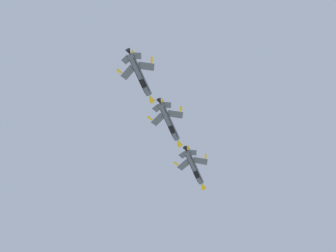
{
  "coord_description": "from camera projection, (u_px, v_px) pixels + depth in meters",
  "views": [
    {
      "loc": [
        0.91,
        -5.84,
        1.74
      ],
      "look_at": [
        -12.45,
        49.87,
        110.49
      ],
      "focal_mm": 47.0,
      "sensor_mm": 36.0,
      "label": 1
    }
  ],
  "objects": [
    {
      "name": "fighter_jet_left_wing",
      "position": [
        169.0,
        123.0,
        123.04
      ],
      "size": [
        10.48,
        15.93,
        4.39
      ],
      "rotation": [
        0.0,
        0.13,
        6.13
      ],
      "color": "#4C5666"
    },
    {
      "name": "fighter_jet_right_wing",
      "position": [
        140.0,
        76.0,
        114.72
      ],
      "size": [
        10.48,
        15.93,
        4.39
      ],
      "rotation": [
        0.0,
        0.13,
        6.13
      ],
      "color": "#4C5666"
    },
    {
      "name": "fighter_jet_lead",
      "position": [
        194.0,
        168.0,
        131.13
      ],
      "size": [
        10.43,
        15.93,
        4.38
      ],
      "rotation": [
        0.0,
        0.17,
        6.13
      ],
      "color": "#4C5666"
    }
  ]
}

